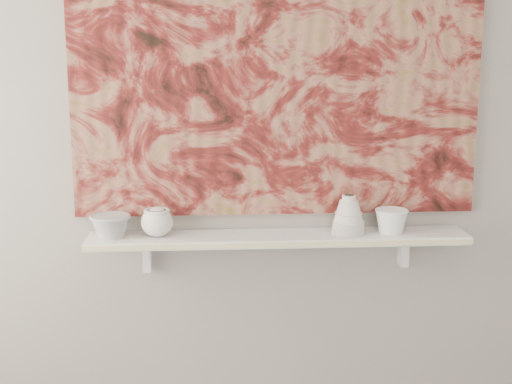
{
  "coord_description": "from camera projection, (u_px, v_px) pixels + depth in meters",
  "views": [
    {
      "loc": [
        -0.25,
        -1.02,
        1.61
      ],
      "look_at": [
        -0.08,
        1.49,
        1.09
      ],
      "focal_mm": 50.0,
      "sensor_mm": 36.0,
      "label": 1
    }
  ],
  "objects": [
    {
      "name": "bowl_grey",
      "position": [
        111.0,
        226.0,
        2.58
      ],
      "size": [
        0.18,
        0.18,
        0.09
      ],
      "primitive_type": null,
      "rotation": [
        0.0,
        0.0,
        0.28
      ],
      "color": "#969693",
      "rests_on": "shelf"
    },
    {
      "name": "bowl_white",
      "position": [
        391.0,
        221.0,
        2.64
      ],
      "size": [
        0.16,
        0.16,
        0.09
      ],
      "primitive_type": null,
      "rotation": [
        0.0,
        0.0,
        -0.38
      ],
      "color": "white",
      "rests_on": "shelf"
    },
    {
      "name": "shelf",
      "position": [
        278.0,
        238.0,
        2.63
      ],
      "size": [
        1.4,
        0.18,
        0.03
      ],
      "primitive_type": "cube",
      "color": "white",
      "rests_on": "wall_back"
    },
    {
      "name": "bracket_right",
      "position": [
        403.0,
        250.0,
        2.74
      ],
      "size": [
        0.03,
        0.06,
        0.12
      ],
      "primitive_type": "cube",
      "color": "white",
      "rests_on": "wall_back"
    },
    {
      "name": "painting",
      "position": [
        277.0,
        66.0,
        2.58
      ],
      "size": [
        1.5,
        0.02,
        1.1
      ],
      "primitive_type": "cube",
      "color": "maroon",
      "rests_on": "wall_back"
    },
    {
      "name": "house_motif",
      "position": [
        397.0,
        149.0,
        2.66
      ],
      "size": [
        0.09,
        0.0,
        0.08
      ],
      "primitive_type": "cube",
      "color": "black",
      "rests_on": "painting"
    },
    {
      "name": "cup_cream",
      "position": [
        157.0,
        222.0,
        2.59
      ],
      "size": [
        0.14,
        0.14,
        0.11
      ],
      "primitive_type": null,
      "rotation": [
        0.0,
        0.0,
        0.25
      ],
      "color": "silver",
      "rests_on": "shelf"
    },
    {
      "name": "bell_vessel",
      "position": [
        348.0,
        214.0,
        2.63
      ],
      "size": [
        0.17,
        0.17,
        0.14
      ],
      "primitive_type": null,
      "rotation": [
        0.0,
        0.0,
        0.42
      ],
      "color": "silver",
      "rests_on": "shelf"
    },
    {
      "name": "bracket_left",
      "position": [
        147.0,
        255.0,
        2.68
      ],
      "size": [
        0.03,
        0.06,
        0.12
      ],
      "primitive_type": "cube",
      "color": "white",
      "rests_on": "wall_back"
    },
    {
      "name": "wall_back",
      "position": [
        277.0,
        118.0,
        2.63
      ],
      "size": [
        3.6,
        0.0,
        3.6
      ],
      "primitive_type": "plane",
      "rotation": [
        1.57,
        0.0,
        0.0
      ],
      "color": "gray",
      "rests_on": "floor"
    },
    {
      "name": "shelf_stripe",
      "position": [
        281.0,
        245.0,
        2.54
      ],
      "size": [
        1.4,
        0.01,
        0.02
      ],
      "primitive_type": "cube",
      "color": "beige",
      "rests_on": "shelf"
    }
  ]
}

